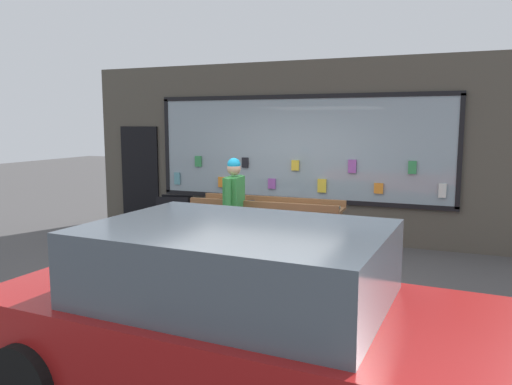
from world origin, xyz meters
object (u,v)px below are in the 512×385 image
object	(u,v)px
small_dog	(200,246)
parked_car	(238,311)
sandwich_board_sign	(175,219)
display_table_main	(267,211)
person_browsing	(234,202)

from	to	relation	value
small_dog	parked_car	world-z (taller)	parked_car
sandwich_board_sign	parked_car	xyz separation A→B (m)	(3.22, -4.38, 0.30)
small_dog	sandwich_board_sign	size ratio (longest dim) A/B	0.62
sandwich_board_sign	parked_car	bearing A→B (deg)	-67.66
sandwich_board_sign	parked_car	size ratio (longest dim) A/B	0.23
display_table_main	parked_car	bearing A→B (deg)	-72.09
sandwich_board_sign	display_table_main	bearing A→B (deg)	-22.37
parked_car	sandwich_board_sign	bearing A→B (deg)	128.81
small_dog	parked_car	bearing A→B (deg)	-144.02
display_table_main	sandwich_board_sign	size ratio (longest dim) A/B	2.71
person_browsing	sandwich_board_sign	size ratio (longest dim) A/B	1.79
parked_car	small_dog	bearing A→B (deg)	125.14
sandwich_board_sign	parked_car	distance (m)	5.45
display_table_main	sandwich_board_sign	xyz separation A→B (m)	(-1.90, 0.28, -0.33)
parked_car	person_browsing	bearing A→B (deg)	117.51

